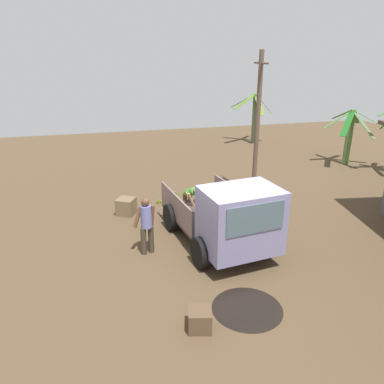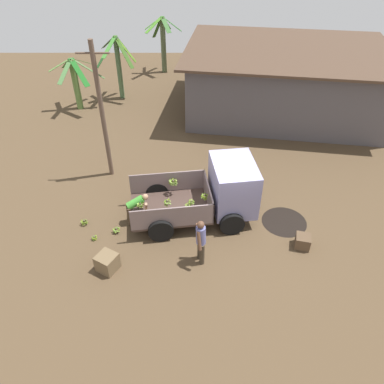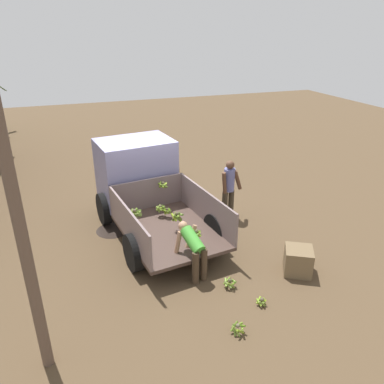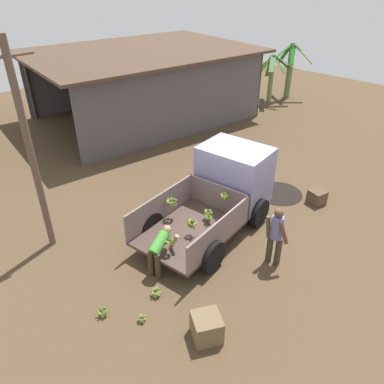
% 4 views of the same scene
% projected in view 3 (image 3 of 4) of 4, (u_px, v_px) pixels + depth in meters
% --- Properties ---
extents(ground, '(36.00, 36.00, 0.00)m').
position_uv_depth(ground, '(150.00, 215.00, 10.49)').
color(ground, '#503D29').
extents(mud_patch_0, '(1.57, 1.57, 0.01)m').
position_uv_depth(mud_patch_0, '(142.00, 186.00, 12.45)').
color(mud_patch_0, black).
rests_on(mud_patch_0, ground).
extents(mud_patch_1, '(0.87, 0.87, 0.01)m').
position_uv_depth(mud_patch_1, '(113.00, 230.00, 9.72)').
color(mud_patch_1, '#2D241F').
rests_on(mud_patch_1, ground).
extents(cargo_truck, '(4.47, 2.68, 2.11)m').
position_uv_depth(cargo_truck, '(141.00, 180.00, 9.94)').
color(cargo_truck, '#44322B').
rests_on(cargo_truck, ground).
extents(utility_pole, '(1.14, 0.17, 5.37)m').
position_uv_depth(utility_pole, '(15.00, 205.00, 4.77)').
color(utility_pole, brown).
rests_on(utility_pole, ground).
extents(person_foreground_visitor, '(0.38, 0.66, 1.65)m').
position_uv_depth(person_foreground_visitor, '(229.00, 187.00, 10.04)').
color(person_foreground_visitor, '#3C3225').
rests_on(person_foreground_visitor, ground).
extents(person_worker_loading, '(0.81, 0.62, 1.13)m').
position_uv_depth(person_worker_loading, '(193.00, 247.00, 7.68)').
color(person_worker_loading, '#403021').
rests_on(person_worker_loading, ground).
extents(banana_bunch_on_ground_0, '(0.27, 0.27, 0.20)m').
position_uv_depth(banana_bunch_on_ground_0, '(230.00, 282.00, 7.54)').
color(banana_bunch_on_ground_0, '#453E2C').
rests_on(banana_bunch_on_ground_0, ground).
extents(banana_bunch_on_ground_1, '(0.21, 0.21, 0.17)m').
position_uv_depth(banana_bunch_on_ground_1, '(262.00, 301.00, 7.06)').
color(banana_bunch_on_ground_1, brown).
rests_on(banana_bunch_on_ground_1, ground).
extents(banana_bunch_on_ground_2, '(0.26, 0.26, 0.21)m').
position_uv_depth(banana_bunch_on_ground_2, '(238.00, 328.00, 6.40)').
color(banana_bunch_on_ground_2, brown).
rests_on(banana_bunch_on_ground_2, ground).
extents(wooden_crate_0, '(0.78, 0.78, 0.57)m').
position_uv_depth(wooden_crate_0, '(298.00, 261.00, 7.95)').
color(wooden_crate_0, brown).
rests_on(wooden_crate_0, ground).
extents(wooden_crate_1, '(0.57, 0.57, 0.45)m').
position_uv_depth(wooden_crate_1, '(172.00, 172.00, 13.01)').
color(wooden_crate_1, brown).
rests_on(wooden_crate_1, ground).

